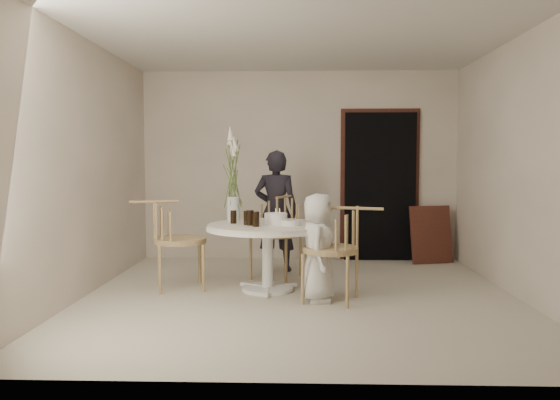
{
  "coord_description": "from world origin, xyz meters",
  "views": [
    {
      "loc": [
        -0.03,
        -5.62,
        1.4
      ],
      "look_at": [
        -0.22,
        0.3,
        0.99
      ],
      "focal_mm": 35.0,
      "sensor_mm": 36.0,
      "label": 1
    }
  ],
  "objects_px": {
    "chair_right": "(344,240)",
    "boy": "(318,248)",
    "table": "(268,235)",
    "birthday_cake": "(276,219)",
    "chair_far": "(281,224)",
    "girl": "(276,211)",
    "flower_vase": "(233,178)",
    "chair_left": "(167,231)"
  },
  "relations": [
    {
      "from": "chair_left",
      "to": "boy",
      "type": "relative_size",
      "value": 0.91
    },
    {
      "from": "table",
      "to": "chair_right",
      "type": "height_order",
      "value": "chair_right"
    },
    {
      "from": "table",
      "to": "chair_far",
      "type": "relative_size",
      "value": 1.34
    },
    {
      "from": "birthday_cake",
      "to": "flower_vase",
      "type": "height_order",
      "value": "flower_vase"
    },
    {
      "from": "girl",
      "to": "chair_far",
      "type": "bearing_deg",
      "value": 109.36
    },
    {
      "from": "table",
      "to": "birthday_cake",
      "type": "distance_m",
      "value": 0.2
    },
    {
      "from": "flower_vase",
      "to": "chair_far",
      "type": "bearing_deg",
      "value": 38.19
    },
    {
      "from": "table",
      "to": "chair_left",
      "type": "distance_m",
      "value": 1.11
    },
    {
      "from": "chair_far",
      "to": "birthday_cake",
      "type": "distance_m",
      "value": 0.79
    },
    {
      "from": "table",
      "to": "boy",
      "type": "xyz_separation_m",
      "value": [
        0.53,
        -0.43,
        -0.07
      ]
    },
    {
      "from": "chair_right",
      "to": "boy",
      "type": "height_order",
      "value": "boy"
    },
    {
      "from": "chair_left",
      "to": "girl",
      "type": "height_order",
      "value": "girl"
    },
    {
      "from": "boy",
      "to": "flower_vase",
      "type": "bearing_deg",
      "value": 54.64
    },
    {
      "from": "chair_far",
      "to": "birthday_cake",
      "type": "xyz_separation_m",
      "value": [
        -0.03,
        -0.77,
        0.15
      ]
    },
    {
      "from": "table",
      "to": "chair_right",
      "type": "bearing_deg",
      "value": -30.9
    },
    {
      "from": "chair_right",
      "to": "girl",
      "type": "distance_m",
      "value": 1.74
    },
    {
      "from": "chair_right",
      "to": "boy",
      "type": "bearing_deg",
      "value": -80.66
    },
    {
      "from": "chair_right",
      "to": "chair_far",
      "type": "bearing_deg",
      "value": -134.43
    },
    {
      "from": "girl",
      "to": "birthday_cake",
      "type": "distance_m",
      "value": 1.09
    },
    {
      "from": "chair_left",
      "to": "boy",
      "type": "distance_m",
      "value": 1.7
    },
    {
      "from": "boy",
      "to": "birthday_cake",
      "type": "relative_size",
      "value": 4.38
    },
    {
      "from": "girl",
      "to": "flower_vase",
      "type": "height_order",
      "value": "flower_vase"
    },
    {
      "from": "flower_vase",
      "to": "girl",
      "type": "bearing_deg",
      "value": 57.96
    },
    {
      "from": "chair_far",
      "to": "boy",
      "type": "distance_m",
      "value": 1.29
    },
    {
      "from": "flower_vase",
      "to": "birthday_cake",
      "type": "bearing_deg",
      "value": -34.66
    },
    {
      "from": "chair_right",
      "to": "birthday_cake",
      "type": "relative_size",
      "value": 3.9
    },
    {
      "from": "chair_far",
      "to": "chair_right",
      "type": "distance_m",
      "value": 1.42
    },
    {
      "from": "chair_right",
      "to": "chair_left",
      "type": "xyz_separation_m",
      "value": [
        -1.89,
        0.5,
        0.02
      ]
    },
    {
      "from": "table",
      "to": "birthday_cake",
      "type": "relative_size",
      "value": 5.35
    },
    {
      "from": "table",
      "to": "girl",
      "type": "xyz_separation_m",
      "value": [
        0.05,
        1.1,
        0.16
      ]
    },
    {
      "from": "chair_far",
      "to": "flower_vase",
      "type": "height_order",
      "value": "flower_vase"
    },
    {
      "from": "chair_far",
      "to": "chair_right",
      "type": "height_order",
      "value": "chair_far"
    },
    {
      "from": "chair_right",
      "to": "flower_vase",
      "type": "relative_size",
      "value": 0.89
    },
    {
      "from": "boy",
      "to": "chair_right",
      "type": "bearing_deg",
      "value": -93.56
    },
    {
      "from": "chair_far",
      "to": "girl",
      "type": "relative_size",
      "value": 0.64
    },
    {
      "from": "birthday_cake",
      "to": "flower_vase",
      "type": "distance_m",
      "value": 0.75
    },
    {
      "from": "table",
      "to": "boy",
      "type": "height_order",
      "value": "boy"
    },
    {
      "from": "table",
      "to": "flower_vase",
      "type": "xyz_separation_m",
      "value": [
        -0.42,
        0.36,
        0.6
      ]
    },
    {
      "from": "boy",
      "to": "birthday_cake",
      "type": "xyz_separation_m",
      "value": [
        -0.44,
        0.44,
        0.24
      ]
    },
    {
      "from": "girl",
      "to": "chair_left",
      "type": "bearing_deg",
      "value": 49.84
    },
    {
      "from": "table",
      "to": "girl",
      "type": "height_order",
      "value": "girl"
    },
    {
      "from": "girl",
      "to": "flower_vase",
      "type": "distance_m",
      "value": 0.98
    }
  ]
}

